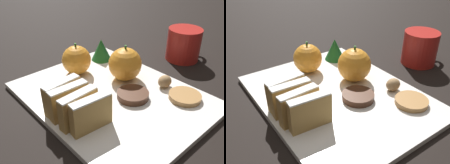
% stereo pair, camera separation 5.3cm
% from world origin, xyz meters
% --- Properties ---
extents(ground_plane, '(6.00, 6.00, 0.00)m').
position_xyz_m(ground_plane, '(0.00, 0.00, 0.00)').
color(ground_plane, black).
extents(serving_platter, '(0.31, 0.40, 0.01)m').
position_xyz_m(serving_platter, '(0.00, 0.00, 0.01)').
color(serving_platter, white).
rests_on(serving_platter, ground_plane).
extents(stollen_slice_front, '(0.08, 0.03, 0.06)m').
position_xyz_m(stollen_slice_front, '(-0.10, -0.06, 0.04)').
color(stollen_slice_front, tan).
rests_on(stollen_slice_front, serving_platter).
extents(stollen_slice_second, '(0.08, 0.02, 0.06)m').
position_xyz_m(stollen_slice_second, '(-0.11, -0.03, 0.04)').
color(stollen_slice_second, tan).
rests_on(stollen_slice_second, serving_platter).
extents(stollen_slice_third, '(0.08, 0.02, 0.06)m').
position_xyz_m(stollen_slice_third, '(-0.11, -0.00, 0.04)').
color(stollen_slice_third, tan).
rests_on(stollen_slice_third, serving_platter).
extents(stollen_slice_fourth, '(0.08, 0.02, 0.06)m').
position_xyz_m(stollen_slice_fourth, '(-0.11, 0.02, 0.04)').
color(stollen_slice_fourth, tan).
rests_on(stollen_slice_fourth, serving_platter).
extents(orange_near, '(0.08, 0.08, 0.09)m').
position_xyz_m(orange_near, '(0.07, 0.03, 0.05)').
color(orange_near, orange).
rests_on(orange_near, serving_platter).
extents(orange_far, '(0.07, 0.07, 0.08)m').
position_xyz_m(orange_far, '(-0.00, 0.13, 0.05)').
color(orange_far, orange).
rests_on(orange_far, serving_platter).
extents(walnut, '(0.03, 0.03, 0.03)m').
position_xyz_m(walnut, '(0.11, -0.06, 0.03)').
color(walnut, '#9E7A51').
rests_on(walnut, serving_platter).
extents(chocolate_cookie, '(0.07, 0.07, 0.01)m').
position_xyz_m(chocolate_cookie, '(0.02, -0.04, 0.02)').
color(chocolate_cookie, '#472819').
rests_on(chocolate_cookie, serving_platter).
extents(gingerbread_cookie, '(0.07, 0.07, 0.01)m').
position_xyz_m(gingerbread_cookie, '(0.10, -0.12, 0.02)').
color(gingerbread_cookie, '#B27F47').
rests_on(gingerbread_cookie, serving_platter).
extents(evergreen_sprig, '(0.06, 0.06, 0.06)m').
position_xyz_m(evergreen_sprig, '(0.10, 0.15, 0.04)').
color(evergreen_sprig, '#195623').
rests_on(evergreen_sprig, serving_platter).
extents(coffee_mug, '(0.12, 0.09, 0.09)m').
position_xyz_m(coffee_mug, '(0.29, 0.01, 0.05)').
color(coffee_mug, red).
rests_on(coffee_mug, ground_plane).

